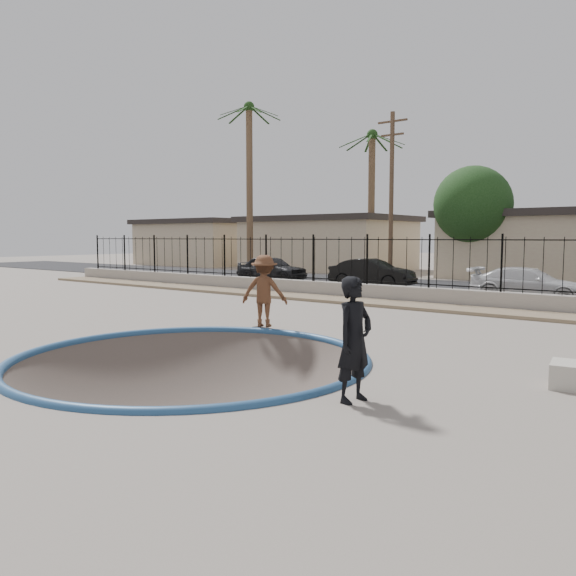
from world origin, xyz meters
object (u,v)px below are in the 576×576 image
(car_a, at_px, (272,268))
(car_c, at_px, (529,284))
(videographer, at_px, (354,339))
(skateboard, at_px, (264,328))
(car_b, at_px, (372,273))
(skater, at_px, (264,295))

(car_a, bearing_deg, car_c, -99.32)
(videographer, distance_m, car_a, 22.33)
(skateboard, height_order, car_b, car_b)
(car_b, bearing_deg, videographer, -154.50)
(car_b, bearing_deg, car_a, 86.50)
(car_b, bearing_deg, car_c, -104.39)
(videographer, xyz_separation_m, car_a, (-15.03, 16.51, -0.20))
(videographer, bearing_deg, skateboard, 59.24)
(skateboard, xyz_separation_m, car_c, (3.62, 10.93, 0.60))
(skateboard, bearing_deg, videographer, -31.31)
(car_a, xyz_separation_m, car_b, (6.18, -0.08, -0.01))
(skater, xyz_separation_m, car_a, (-9.99, 12.53, -0.21))
(car_a, bearing_deg, car_b, -93.32)
(skater, bearing_deg, car_b, -97.46)
(skateboard, distance_m, car_b, 13.04)
(videographer, relative_size, car_a, 0.46)
(videographer, bearing_deg, skater, 59.24)
(car_a, height_order, car_c, car_a)
(videographer, height_order, car_a, videographer)
(car_b, xyz_separation_m, car_c, (7.43, -1.52, -0.05))
(skateboard, bearing_deg, car_c, 78.71)
(car_a, height_order, car_b, car_a)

